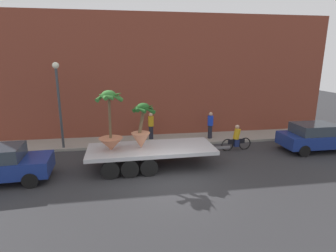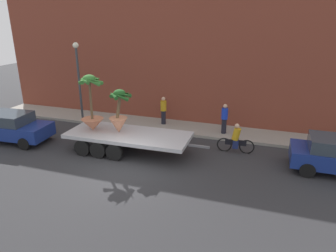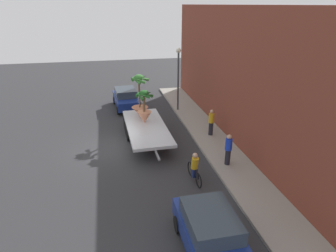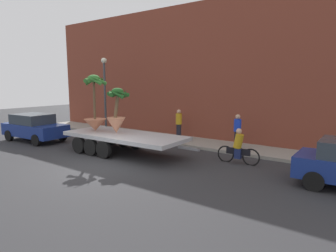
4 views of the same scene
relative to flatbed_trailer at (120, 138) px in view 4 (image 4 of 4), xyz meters
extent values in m
plane|color=#2D2D30|center=(0.94, -2.08, -0.77)|extent=(60.00, 60.00, 0.00)
cube|color=gray|center=(0.94, 4.02, -0.70)|extent=(24.00, 2.20, 0.15)
cube|color=brown|center=(0.94, 5.72, 3.20)|extent=(24.00, 1.20, 7.95)
cube|color=#B7BABF|center=(0.26, 0.01, 0.12)|extent=(6.16, 2.52, 0.18)
cylinder|color=black|center=(-1.72, 1.08, -0.37)|extent=(0.80, 0.24, 0.80)
cylinder|color=black|center=(-1.67, -1.15, -0.37)|extent=(0.80, 0.24, 0.80)
cylinder|color=black|center=(-0.87, 1.10, -0.37)|extent=(0.80, 0.24, 0.80)
cylinder|color=black|center=(-0.82, -1.13, -0.37)|extent=(0.80, 0.24, 0.80)
cylinder|color=black|center=(-0.01, 1.11, -0.37)|extent=(0.80, 0.24, 0.80)
cylinder|color=black|center=(0.04, -1.11, -0.37)|extent=(0.80, 0.24, 0.80)
cube|color=slate|center=(3.81, 0.08, -0.03)|extent=(1.00, 0.12, 0.10)
cone|color=tan|center=(-0.24, -0.03, 0.59)|extent=(0.91, 0.91, 0.76)
cylinder|color=brown|center=(-0.17, -0.03, 1.59)|extent=(0.40, 0.16, 1.26)
ellipsoid|color=#235B23|center=(-0.10, -0.03, 2.21)|extent=(0.58, 0.58, 0.36)
cone|color=#235B23|center=(0.26, -0.07, 2.16)|extent=(0.29, 0.77, 0.40)
cone|color=#235B23|center=(0.13, 0.25, 2.13)|extent=(0.70, 0.62, 0.47)
cone|color=#235B23|center=(-0.30, 0.24, 2.14)|extent=(0.68, 0.58, 0.44)
cone|color=#235B23|center=(-0.40, -0.06, 2.17)|extent=(0.26, 0.65, 0.32)
cone|color=#235B23|center=(-0.30, -0.30, 2.16)|extent=(0.69, 0.58, 0.37)
cone|color=#235B23|center=(0.12, -0.34, 2.12)|extent=(0.74, 0.60, 0.51)
cone|color=#C17251|center=(-1.64, -0.14, 0.51)|extent=(1.12, 1.12, 0.60)
cylinder|color=brown|center=(-1.63, -0.14, 1.82)|extent=(0.14, 0.12, 2.03)
ellipsoid|color=#387A33|center=(-1.63, -0.14, 2.83)|extent=(0.62, 0.62, 0.39)
cone|color=#387A33|center=(-1.20, -0.20, 2.75)|extent=(0.33, 0.89, 0.52)
cone|color=#387A33|center=(-1.33, 0.15, 2.78)|extent=(0.74, 0.75, 0.42)
cone|color=#387A33|center=(-1.67, 0.17, 2.80)|extent=(0.67, 0.29, 0.30)
cone|color=#387A33|center=(-1.96, 0.08, 2.75)|extent=(0.61, 0.78, 0.52)
cone|color=#387A33|center=(-1.90, -0.31, 2.79)|extent=(0.54, 0.68, 0.34)
cone|color=#387A33|center=(-1.73, -0.46, 2.79)|extent=(0.74, 0.41, 0.33)
cone|color=#387A33|center=(-1.32, -0.41, 2.75)|extent=(0.69, 0.75, 0.52)
torus|color=black|center=(5.87, 1.67, -0.43)|extent=(0.74, 0.12, 0.74)
torus|color=black|center=(4.77, 1.59, -0.43)|extent=(0.74, 0.12, 0.74)
cube|color=black|center=(5.32, 1.63, -0.25)|extent=(1.04, 0.14, 0.28)
cylinder|color=gold|center=(5.32, 1.63, 0.20)|extent=(0.47, 0.37, 0.65)
sphere|color=tan|center=(5.32, 1.63, 0.62)|extent=(0.24, 0.24, 0.24)
cube|color=navy|center=(5.32, 1.63, -0.33)|extent=(0.30, 0.26, 0.44)
cylinder|color=black|center=(8.51, 1.73, -0.45)|extent=(0.64, 0.20, 0.64)
cylinder|color=black|center=(8.51, 0.02, -0.45)|extent=(0.64, 0.20, 0.64)
cube|color=navy|center=(-6.23, -0.75, -0.10)|extent=(4.12, 2.05, 0.70)
cube|color=#2D3842|center=(-6.43, -0.76, 0.53)|extent=(2.31, 1.75, 0.56)
cylinder|color=black|center=(-4.99, 0.18, -0.45)|extent=(0.65, 0.24, 0.64)
cylinder|color=black|center=(-4.88, -1.50, -0.45)|extent=(0.65, 0.24, 0.64)
cylinder|color=black|center=(-7.59, 0.00, -0.45)|extent=(0.65, 0.24, 0.64)
cylinder|color=black|center=(-7.48, -1.68, -0.45)|extent=(0.65, 0.24, 0.64)
cylinder|color=black|center=(0.63, 4.14, -0.20)|extent=(0.28, 0.28, 0.85)
cylinder|color=gold|center=(0.63, 4.14, 0.54)|extent=(0.36, 0.36, 0.62)
sphere|color=tan|center=(0.63, 4.14, 0.97)|extent=(0.24, 0.24, 0.24)
cylinder|color=black|center=(4.41, 3.72, -0.20)|extent=(0.28, 0.28, 0.85)
cylinder|color=#1938C6|center=(4.41, 3.72, 0.54)|extent=(0.36, 0.36, 0.62)
sphere|color=tan|center=(4.41, 3.72, 0.97)|extent=(0.24, 0.24, 0.24)
cylinder|color=#383D42|center=(-4.55, 3.22, 1.63)|extent=(0.14, 0.14, 4.50)
sphere|color=#EAEACC|center=(-4.55, 3.22, 4.03)|extent=(0.36, 0.36, 0.36)
camera|label=1|loc=(-0.88, -12.40, 4.41)|focal=28.82mm
camera|label=2|loc=(6.64, -12.73, 5.63)|focal=32.76mm
camera|label=3|loc=(16.94, -2.14, 7.21)|focal=31.18mm
camera|label=4|loc=(9.92, -9.86, 2.66)|focal=31.09mm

